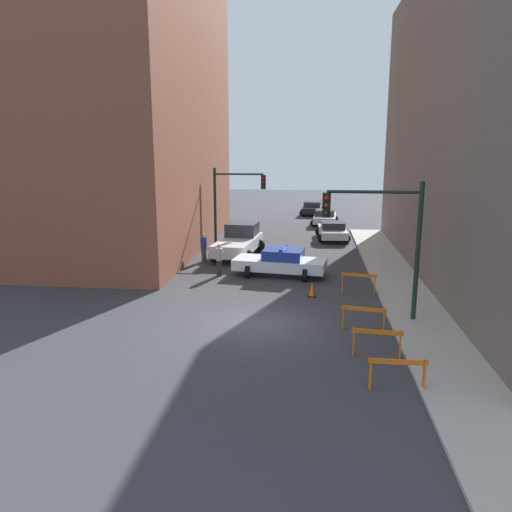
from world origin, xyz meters
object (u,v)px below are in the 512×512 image
object	(u,v)px
barrier_back	(364,315)
barrier_corner	(359,280)
traffic_light_far	(231,196)
parked_car_far	(313,208)
parked_car_mid	(325,217)
traffic_cone	(312,290)
police_car	(281,262)
parked_car_near	(332,230)
pedestrian_crossing	(219,259)
traffic_light_near	(387,230)
barrier_mid	(377,338)
barrier_front	(397,369)
white_truck	(239,241)
pedestrian_corner	(204,247)

from	to	relation	value
barrier_back	barrier_corner	xyz separation A→B (m)	(0.24, 4.90, 0.00)
traffic_light_far	parked_car_far	xyz separation A→B (m)	(5.32, 16.77, -2.72)
parked_car_mid	traffic_cone	bearing A→B (deg)	-89.41
barrier_corner	police_car	bearing A→B (deg)	144.04
parked_car_near	parked_car_far	world-z (taller)	same
parked_car_mid	barrier_corner	distance (m)	20.34
traffic_light_far	parked_car_near	xyz separation A→B (m)	(6.76, 3.38, -2.72)
barrier_back	pedestrian_crossing	bearing A→B (deg)	132.44
police_car	traffic_cone	xyz separation A→B (m)	(1.64, -3.53, -0.41)
traffic_light_near	barrier_mid	xyz separation A→B (m)	(-0.62, -3.46, -2.91)
barrier_corner	pedestrian_crossing	bearing A→B (deg)	161.14
barrier_front	police_car	bearing A→B (deg)	108.20
parked_car_far	police_car	bearing A→B (deg)	-88.53
traffic_light_near	parked_car_near	bearing A→B (deg)	94.28
white_truck	traffic_cone	size ratio (longest dim) A/B	8.49
parked_car_mid	parked_car_far	xyz separation A→B (m)	(-1.04, 6.43, 0.00)
barrier_front	barrier_mid	distance (m)	2.23
traffic_light_near	police_car	size ratio (longest dim) A/B	1.06
traffic_cone	parked_car_near	bearing A→B (deg)	84.39
traffic_cone	traffic_light_near	bearing A→B (deg)	-47.09
pedestrian_crossing	pedestrian_corner	xyz separation A→B (m)	(-1.50, 3.11, 0.00)
police_car	white_truck	distance (m)	5.35
barrier_mid	traffic_light_near	bearing A→B (deg)	79.85
white_truck	pedestrian_corner	world-z (taller)	white_truck
parked_car_mid	barrier_mid	bearing A→B (deg)	-84.52
pedestrian_crossing	parked_car_far	bearing A→B (deg)	-94.68
traffic_light_near	parked_car_far	bearing A→B (deg)	95.10
white_truck	parked_car_far	bearing A→B (deg)	82.85
barrier_corner	traffic_cone	bearing A→B (deg)	-158.52
traffic_light_far	barrier_mid	bearing A→B (deg)	-66.60
police_car	parked_car_far	bearing A→B (deg)	3.92
pedestrian_corner	barrier_front	distance (m)	17.15
traffic_light_far	parked_car_mid	xyz separation A→B (m)	(6.36, 10.33, -2.72)
white_truck	barrier_mid	size ratio (longest dim) A/B	3.49
pedestrian_crossing	traffic_cone	xyz separation A→B (m)	(4.78, -3.17, -0.54)
parked_car_mid	white_truck	bearing A→B (deg)	-109.41
pedestrian_crossing	barrier_back	size ratio (longest dim) A/B	1.05
parked_car_far	barrier_corner	world-z (taller)	parked_car_far
traffic_light_far	barrier_back	xyz separation A→B (m)	(7.21, -14.88, -2.78)
police_car	traffic_cone	world-z (taller)	police_car
traffic_light_far	barrier_mid	xyz separation A→B (m)	(7.41, -17.13, -2.78)
white_truck	traffic_cone	bearing A→B (deg)	-55.39
traffic_light_near	traffic_cone	size ratio (longest dim) A/B	7.93
parked_car_mid	barrier_corner	size ratio (longest dim) A/B	2.77
police_car	pedestrian_crossing	distance (m)	3.17
traffic_light_far	barrier_corner	size ratio (longest dim) A/B	3.28
police_car	barrier_mid	bearing A→B (deg)	-151.79
traffic_light_near	traffic_light_far	xyz separation A→B (m)	(-8.03, 13.67, -0.13)
white_truck	parked_car_mid	world-z (taller)	white_truck
barrier_mid	white_truck	bearing A→B (deg)	114.36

